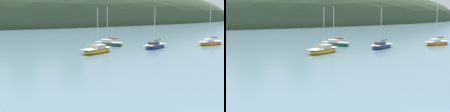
# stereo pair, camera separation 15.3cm
# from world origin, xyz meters

# --- Properties ---
(far_shoreline_hill) EXTENTS (150.00, 36.00, 31.28)m
(far_shoreline_hill) POSITION_xyz_m (0.08, 92.86, 0.13)
(far_shoreline_hill) COLOR #384C33
(far_shoreline_hill) RESTS_ON ground
(sailboat_grey_yawl) EXTENTS (4.58, 4.36, 6.52)m
(sailboat_grey_yawl) POSITION_xyz_m (6.21, 37.24, 0.32)
(sailboat_grey_yawl) COLOR #196B56
(sailboat_grey_yawl) RESTS_ON ground
(sailboat_red_portside) EXTENTS (5.78, 4.51, 6.58)m
(sailboat_red_portside) POSITION_xyz_m (1.81, 30.41, 0.35)
(sailboat_red_portside) COLOR gold
(sailboat_red_portside) RESTS_ON ground
(sailboat_orange_cutter) EXTENTS (5.07, 3.85, 6.44)m
(sailboat_orange_cutter) POSITION_xyz_m (11.81, 31.79, 0.33)
(sailboat_orange_cutter) COLOR navy
(sailboat_orange_cutter) RESTS_ON ground
(sailboat_teal_outer) EXTENTS (4.94, 2.23, 6.92)m
(sailboat_teal_outer) POSITION_xyz_m (22.28, 32.06, 0.32)
(sailboat_teal_outer) COLOR orange
(sailboat_teal_outer) RESTS_ON ground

